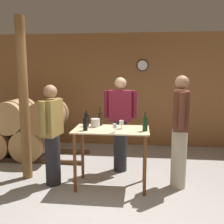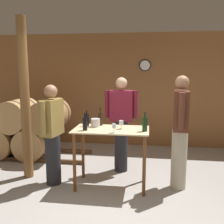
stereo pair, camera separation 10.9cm
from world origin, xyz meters
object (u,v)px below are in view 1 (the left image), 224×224
at_px(wooden_post, 24,100).
at_px(person_visitor_with_scarf, 120,122).
at_px(wine_bottle_far_left, 87,120).
at_px(wine_bottle_left, 85,124).
at_px(wine_glass_near_center, 121,123).
at_px(wine_bottle_center, 100,119).
at_px(ice_bucket, 95,123).
at_px(person_visitor_bearded, 180,130).
at_px(wine_glass_near_left, 115,126).
at_px(person_host, 52,133).
at_px(wine_bottle_right, 145,124).

xyz_separation_m(wooden_post, person_visitor_with_scarf, (1.57, 0.50, -0.44)).
relative_size(wine_bottle_far_left, wine_bottle_left, 0.96).
bearing_deg(wine_glass_near_center, person_visitor_with_scarf, 96.00).
distance_m(wooden_post, wine_bottle_center, 1.30).
bearing_deg(wooden_post, wine_bottle_far_left, -1.35).
bearing_deg(ice_bucket, wine_bottle_left, -111.96).
distance_m(wine_bottle_center, person_visitor_bearded, 1.28).
height_order(wooden_post, wine_glass_near_center, wooden_post).
relative_size(wooden_post, person_visitor_bearded, 1.53).
bearing_deg(wine_glass_near_left, wooden_post, 165.16).
relative_size(person_host, person_visitor_with_scarf, 0.94).
relative_size(wine_glass_near_left, wine_glass_near_center, 0.99).
bearing_deg(wine_bottle_right, wooden_post, 172.72).
distance_m(wine_bottle_center, ice_bucket, 0.14).
bearing_deg(wine_glass_near_left, wine_glass_near_center, 73.69).
distance_m(wooden_post, wine_glass_near_left, 1.64).
height_order(ice_bucket, person_host, person_host).
relative_size(wooden_post, wine_bottle_left, 9.82).
distance_m(wooden_post, wine_bottle_left, 1.19).
bearing_deg(wine_glass_near_center, wine_glass_near_left, -106.31).
xyz_separation_m(ice_bucket, person_visitor_bearded, (1.33, -0.03, -0.07)).
bearing_deg(person_visitor_with_scarf, wine_bottle_right, -60.41).
relative_size(wooden_post, person_visitor_with_scarf, 1.58).
bearing_deg(wine_bottle_center, wine_bottle_right, -23.57).
xyz_separation_m(wooden_post, wine_bottle_left, (1.10, -0.32, -0.31)).
bearing_deg(ice_bucket, person_visitor_with_scarf, 57.46).
bearing_deg(wine_bottle_far_left, person_visitor_with_scarf, 46.23).
xyz_separation_m(wine_glass_near_center, person_visitor_bearded, (0.90, 0.06, -0.10)).
bearing_deg(person_host, wine_bottle_far_left, 18.83).
relative_size(wine_bottle_right, ice_bucket, 2.03).
bearing_deg(ice_bucket, wine_bottle_far_left, 168.17).
distance_m(wine_bottle_left, ice_bucket, 0.29).
distance_m(wine_glass_near_left, person_visitor_bearded, 1.03).
bearing_deg(person_visitor_bearded, person_host, -176.66).
xyz_separation_m(wine_bottle_right, person_visitor_with_scarf, (-0.43, 0.76, -0.14)).
height_order(wine_bottle_right, person_visitor_bearded, person_visitor_bearded).
distance_m(wine_bottle_left, wine_glass_near_left, 0.47).
xyz_separation_m(wine_bottle_center, wine_glass_near_left, (0.29, -0.48, -0.02)).
height_order(wine_bottle_right, ice_bucket, wine_bottle_right).
height_order(wine_bottle_left, wine_glass_near_left, wine_bottle_left).
height_order(wine_glass_near_center, ice_bucket, wine_glass_near_center).
xyz_separation_m(wine_bottle_left, person_visitor_with_scarf, (0.46, 0.82, -0.14)).
height_order(wine_bottle_center, person_host, person_host).
bearing_deg(wine_bottle_center, person_visitor_bearded, -6.77).
distance_m(wooden_post, wine_bottle_right, 2.04).
relative_size(wine_bottle_left, person_visitor_bearded, 0.16).
bearing_deg(person_host, ice_bucket, 12.36).
xyz_separation_m(person_host, person_visitor_with_scarf, (1.03, 0.71, 0.05)).
bearing_deg(wine_glass_near_center, ice_bucket, 167.40).
distance_m(wine_bottle_far_left, person_host, 0.59).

